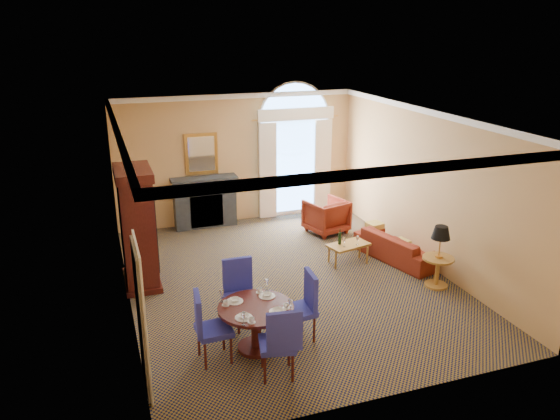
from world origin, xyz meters
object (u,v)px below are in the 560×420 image
object	(u,v)px
dining_table	(256,318)
coffee_table	(348,245)
sofa	(398,247)
side_table	(439,249)
armchair	(326,216)
armoire	(138,230)

from	to	relation	value
dining_table	coffee_table	bearing A→B (deg)	41.83
sofa	side_table	distance (m)	1.44
sofa	armchair	xyz separation A→B (m)	(-0.79, 1.98, 0.12)
dining_table	sofa	bearing A→B (deg)	30.93
sofa	coffee_table	xyz separation A→B (m)	(-1.10, 0.15, 0.12)
armoire	side_table	xyz separation A→B (m)	(5.32, -1.98, -0.34)
armchair	side_table	bearing A→B (deg)	88.56
armoire	armchair	bearing A→B (deg)	17.02
side_table	sofa	bearing A→B (deg)	92.10
armoire	armchair	world-z (taller)	armoire
sofa	armchair	world-z (taller)	armchair
armoire	coffee_table	distance (m)	4.26
armoire	sofa	xyz separation A→B (m)	(5.27, -0.61, -0.82)
dining_table	side_table	distance (m)	3.99
dining_table	armchair	size ratio (longest dim) A/B	1.30
sofa	side_table	size ratio (longest dim) A/B	1.64
armoire	side_table	world-z (taller)	armoire
sofa	side_table	xyz separation A→B (m)	(0.05, -1.36, 0.48)
dining_table	coffee_table	distance (m)	3.67
armchair	side_table	world-z (taller)	side_table
sofa	armchair	distance (m)	2.14
coffee_table	armoire	bearing A→B (deg)	160.44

